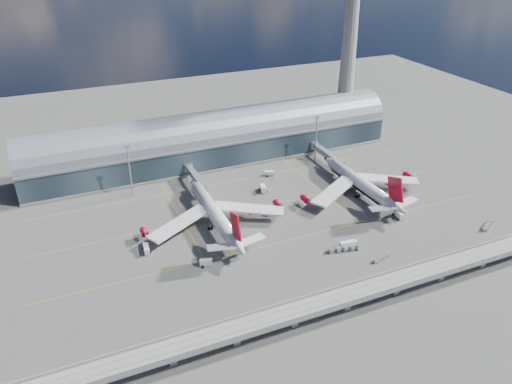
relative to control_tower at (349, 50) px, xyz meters
name	(u,v)px	position (x,y,z in m)	size (l,w,h in m)	color
ground	(276,229)	(-85.00, -83.00, -51.64)	(500.00, 500.00, 0.00)	#474744
taxi_lines	(255,205)	(-85.00, -60.89, -51.63)	(200.00, 80.12, 0.01)	gold
terminal	(214,141)	(-85.00, -5.01, -40.30)	(200.00, 30.00, 28.00)	#212E37
control_tower	(349,50)	(0.00, 0.00, 0.00)	(19.00, 19.00, 103.00)	gray
guideway	(348,296)	(-85.00, -138.00, -46.34)	(220.00, 8.50, 7.20)	gray
floodlight_mast_left	(130,169)	(-135.00, -28.00, -38.00)	(3.00, 0.70, 25.70)	gray
floodlight_mast_right	(316,138)	(-35.00, -28.00, -38.00)	(3.00, 0.70, 25.70)	gray
airliner_left	(215,215)	(-107.87, -70.73, -45.83)	(63.41, 66.57, 20.34)	white
airliner_right	(361,184)	(-34.24, -70.96, -46.27)	(62.31, 65.10, 20.70)	white
jet_bridge_left	(195,176)	(-104.35, -29.88, -46.46)	(4.40, 28.00, 7.25)	gray
jet_bridge_right	(325,153)	(-30.77, -31.82, -46.46)	(4.40, 32.00, 7.25)	gray
service_truck_0	(146,249)	(-139.39, -77.76, -50.31)	(2.73, 6.39, 2.57)	silver
service_truck_1	(206,262)	(-120.68, -95.73, -50.26)	(5.14, 3.51, 2.72)	silver
service_truck_2	(348,244)	(-64.30, -106.86, -50.30)	(7.24, 2.72, 2.57)	silver
service_truck_3	(399,214)	(-30.80, -95.93, -50.03)	(3.47, 6.82, 3.15)	silver
service_truck_4	(263,188)	(-76.00, -49.56, -50.08)	(3.47, 5.71, 3.10)	silver
service_truck_5	(269,173)	(-65.77, -34.97, -50.35)	(5.58, 3.79, 2.52)	silver
cargo_train_0	(382,258)	(-56.97, -119.49, -50.88)	(8.74, 3.69, 1.45)	gray
cargo_train_1	(345,249)	(-66.80, -108.70, -50.65)	(14.25, 4.65, 1.88)	gray
cargo_train_2	(487,226)	(-1.42, -118.08, -50.81)	(9.11, 5.88, 1.59)	gray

